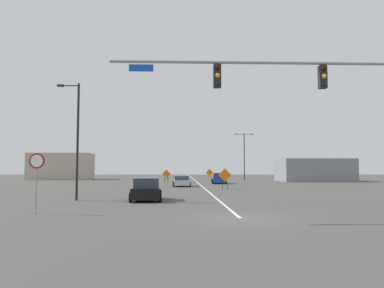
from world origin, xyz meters
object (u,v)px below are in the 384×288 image
construction_sign_right_lane (166,174)px  car_black_passing (146,190)px  stop_sign (37,171)px  street_lamp_near_right (76,136)px  construction_sign_left_lane (225,176)px  street_lamp_near_left (244,153)px  construction_sign_median_near (210,173)px  traffic_signal_assembly (322,92)px  car_silver_near (181,181)px  car_blue_distant (219,179)px  construction_sign_right_shoulder (166,174)px

construction_sign_right_lane → car_black_passing: construction_sign_right_lane is taller
stop_sign → car_black_passing: 8.66m
street_lamp_near_right → construction_sign_right_lane: street_lamp_near_right is taller
construction_sign_left_lane → construction_sign_right_lane: 26.39m
street_lamp_near_left → construction_sign_median_near: bearing=-148.0°
traffic_signal_assembly → street_lamp_near_left: size_ratio=1.71×
street_lamp_near_right → construction_sign_left_lane: 17.48m
traffic_signal_assembly → car_silver_near: size_ratio=3.44×
construction_sign_left_lane → car_blue_distant: 13.85m
traffic_signal_assembly → construction_sign_median_near: 46.28m
street_lamp_near_left → car_blue_distant: street_lamp_near_left is taller
street_lamp_near_right → construction_sign_median_near: (12.26, 36.88, -3.14)m
street_lamp_near_left → construction_sign_right_lane: bearing=-167.3°
street_lamp_near_right → street_lamp_near_left: 45.28m
construction_sign_median_near → street_lamp_near_right: bearing=-108.4°
street_lamp_near_right → car_blue_distant: 29.42m
construction_sign_median_near → construction_sign_right_lane: size_ratio=1.06×
car_silver_near → street_lamp_near_right: bearing=-111.5°
traffic_signal_assembly → stop_sign: 14.11m
car_black_passing → street_lamp_near_right: bearing=179.0°
construction_sign_right_shoulder → car_black_passing: (-0.33, -28.33, -0.55)m
stop_sign → car_blue_distant: 35.78m
construction_sign_left_lane → construction_sign_right_shoulder: bearing=112.9°
stop_sign → street_lamp_near_left: street_lamp_near_left is taller
car_silver_near → traffic_signal_assembly: bearing=-77.3°
traffic_signal_assembly → construction_sign_right_lane: bearing=100.6°
stop_sign → construction_sign_left_lane: stop_sign is taller
car_silver_near → car_blue_distant: size_ratio=0.99×
street_lamp_near_left → construction_sign_right_lane: 15.00m
stop_sign → construction_sign_median_near: bearing=74.6°
construction_sign_median_near → car_silver_near: size_ratio=0.48×
construction_sign_right_lane → car_black_passing: 37.99m
construction_sign_right_lane → stop_sign: bearing=-96.0°
construction_sign_right_shoulder → car_silver_near: bearing=-77.2°
stop_sign → car_silver_near: (7.22, 25.97, -1.46)m
car_blue_distant → construction_sign_median_near: bearing=92.4°
traffic_signal_assembly → construction_sign_right_shoulder: traffic_signal_assembly is taller
construction_sign_right_shoulder → construction_sign_right_lane: construction_sign_right_shoulder is taller
street_lamp_near_left → construction_sign_left_lane: bearing=-104.0°
construction_sign_left_lane → car_black_passing: bearing=-119.1°
street_lamp_near_left → car_black_passing: 43.75m
construction_sign_median_near → car_silver_near: construction_sign_median_near is taller
street_lamp_near_left → construction_sign_right_shoulder: 19.23m
street_lamp_near_right → car_black_passing: street_lamp_near_right is taller
traffic_signal_assembly → construction_sign_left_lane: size_ratio=6.71×
street_lamp_near_left → construction_sign_left_lane: street_lamp_near_left is taller
stop_sign → construction_sign_right_lane: size_ratio=1.53×
traffic_signal_assembly → construction_sign_right_shoulder: (-8.44, 37.41, -4.44)m
street_lamp_near_right → construction_sign_left_lane: bearing=46.4°
street_lamp_near_right → construction_sign_right_lane: bearing=82.7°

